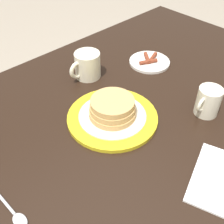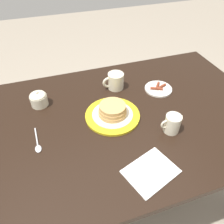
# 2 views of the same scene
# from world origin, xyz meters

# --- Properties ---
(dining_table) EXTENTS (1.52, 0.94, 0.78)m
(dining_table) POSITION_xyz_m (0.00, 0.00, 0.66)
(dining_table) COLOR black
(dining_table) RESTS_ON ground_plane
(pancake_plate) EXTENTS (0.27, 0.27, 0.07)m
(pancake_plate) POSITION_xyz_m (0.03, -0.01, 0.80)
(pancake_plate) COLOR gold
(pancake_plate) RESTS_ON dining_table
(side_plate_bacon) EXTENTS (0.15, 0.15, 0.02)m
(side_plate_bacon) POSITION_xyz_m (-0.28, -0.14, 0.79)
(side_plate_bacon) COLOR silver
(side_plate_bacon) RESTS_ON dining_table
(coffee_mug) EXTENTS (0.12, 0.09, 0.09)m
(coffee_mug) POSITION_xyz_m (-0.06, -0.23, 0.83)
(coffee_mug) COLOR beige
(coffee_mug) RESTS_ON dining_table
(creamer_pitcher) EXTENTS (0.11, 0.07, 0.10)m
(creamer_pitcher) POSITION_xyz_m (-0.19, 0.16, 0.83)
(creamer_pitcher) COLOR beige
(creamer_pitcher) RESTS_ON dining_table
(napkin) EXTENTS (0.23, 0.20, 0.01)m
(napkin) POSITION_xyz_m (-0.01, 0.33, 0.78)
(napkin) COLOR white
(napkin) RESTS_ON dining_table
(spoon) EXTENTS (0.03, 0.15, 0.01)m
(spoon) POSITION_xyz_m (0.39, 0.06, 0.78)
(spoon) COLOR silver
(spoon) RESTS_ON dining_table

